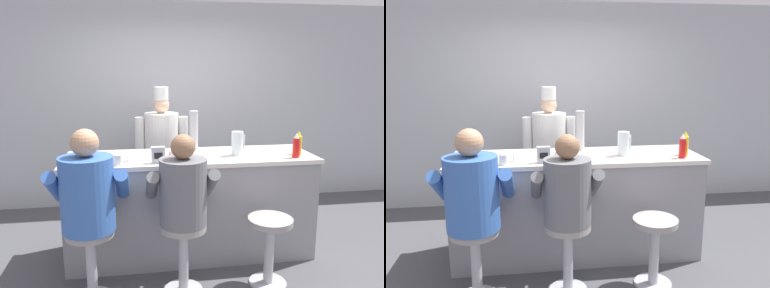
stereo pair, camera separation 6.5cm
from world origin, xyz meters
TOP-DOWN VIEW (x-y plane):
  - ground_plane at (0.00, 0.00)m, footprint 20.00×20.00m
  - wall_back at (0.00, 1.93)m, footprint 10.00×0.06m
  - diner_counter at (0.00, 0.37)m, footprint 2.41×0.74m
  - ketchup_bottle_red at (0.98, 0.13)m, footprint 0.06×0.06m
  - mustard_bottle_yellow at (1.06, 0.27)m, footprint 0.07×0.07m
  - hot_sauce_bottle_orange at (1.03, 0.18)m, footprint 0.03×0.03m
  - water_pitcher_clear at (0.45, 0.31)m, footprint 0.13×0.12m
  - breakfast_plate at (-0.95, 0.21)m, footprint 0.23×0.23m
  - cereal_bowl at (-0.15, 0.30)m, footprint 0.13×0.13m
  - coffee_mug_white at (-0.67, 0.10)m, footprint 0.14×0.09m
  - cup_stack_steel at (0.07, 0.59)m, footprint 0.09×0.09m
  - napkin_dispenser_chrome at (-0.33, 0.12)m, footprint 0.12×0.07m
  - diner_seated_blue at (-0.90, -0.28)m, footprint 0.63×0.62m
  - diner_seated_grey at (-0.16, -0.28)m, footprint 0.58×0.57m
  - empty_stool_round at (0.58, -0.31)m, footprint 0.38×0.38m
  - cook_in_whites_near at (-0.21, 1.32)m, footprint 0.64×0.41m

SIDE VIEW (x-z plane):
  - ground_plane at x=0.00m, z-range 0.00..0.00m
  - empty_stool_round at x=0.58m, z-range 0.11..0.71m
  - diner_counter at x=0.00m, z-range 0.00..1.01m
  - diner_seated_grey at x=-0.16m, z-range 0.15..1.49m
  - diner_seated_blue at x=-0.90m, z-range 0.15..1.55m
  - cook_in_whites_near at x=-0.21m, z-range 0.08..1.71m
  - breakfast_plate at x=-0.95m, z-range 1.00..1.05m
  - cereal_bowl at x=-0.15m, z-range 1.01..1.06m
  - coffee_mug_white at x=-0.67m, z-range 1.01..1.11m
  - hot_sauce_bottle_orange at x=1.03m, z-range 1.01..1.16m
  - napkin_dispenser_chrome at x=-0.33m, z-range 1.01..1.16m
  - mustard_bottle_yellow at x=1.06m, z-range 1.00..1.24m
  - ketchup_bottle_red at x=0.98m, z-range 1.00..1.24m
  - water_pitcher_clear at x=0.45m, z-range 1.01..1.25m
  - cup_stack_steel at x=0.07m, z-range 1.01..1.42m
  - wall_back at x=0.00m, z-range 0.00..2.70m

